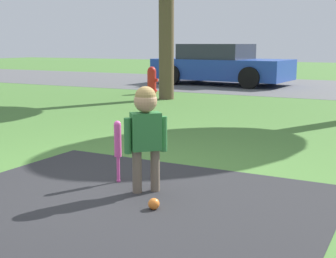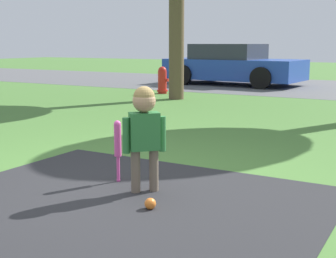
{
  "view_description": "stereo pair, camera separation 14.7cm",
  "coord_description": "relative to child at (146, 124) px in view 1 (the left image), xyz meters",
  "views": [
    {
      "loc": [
        2.25,
        -3.3,
        1.26
      ],
      "look_at": [
        0.28,
        0.43,
        0.49
      ],
      "focal_mm": 50.0,
      "sensor_mm": 36.0,
      "label": 1
    },
    {
      "loc": [
        2.37,
        -3.23,
        1.26
      ],
      "look_at": [
        0.28,
        0.43,
        0.49
      ],
      "focal_mm": 50.0,
      "sensor_mm": 36.0,
      "label": 2
    }
  ],
  "objects": [
    {
      "name": "baseball_bat",
      "position": [
        -0.37,
        0.13,
        -0.22
      ],
      "size": [
        0.07,
        0.07,
        0.58
      ],
      "color": "#E54CA5",
      "rests_on": "ground"
    },
    {
      "name": "child",
      "position": [
        0.0,
        0.0,
        0.0
      ],
      "size": [
        0.28,
        0.28,
        0.91
      ],
      "rotation": [
        0.0,
        0.0,
        0.78
      ],
      "color": "#6B5B4C",
      "rests_on": "ground"
    },
    {
      "name": "ground_plane",
      "position": [
        -0.28,
        -0.03,
        -0.59
      ],
      "size": [
        60.0,
        60.0,
        0.0
      ],
      "primitive_type": "plane",
      "color": "#477533"
    },
    {
      "name": "parked_car",
      "position": [
        -3.45,
        10.45,
        0.0
      ],
      "size": [
        4.25,
        2.27,
        1.25
      ],
      "rotation": [
        0.0,
        0.0,
        -0.06
      ],
      "color": "#2347AD",
      "rests_on": "ground"
    },
    {
      "name": "street_strip",
      "position": [
        -0.28,
        10.69,
        -0.59
      ],
      "size": [
        40.0,
        6.0,
        0.01
      ],
      "color": "#59595B",
      "rests_on": "ground"
    },
    {
      "name": "sports_ball",
      "position": [
        0.27,
        -0.35,
        -0.55
      ],
      "size": [
        0.09,
        0.09,
        0.09
      ],
      "color": "orange",
      "rests_on": "ground"
    },
    {
      "name": "fire_hydrant",
      "position": [
        -3.99,
        7.06,
        -0.25
      ],
      "size": [
        0.31,
        0.28,
        0.69
      ],
      "color": "red",
      "rests_on": "ground"
    }
  ]
}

